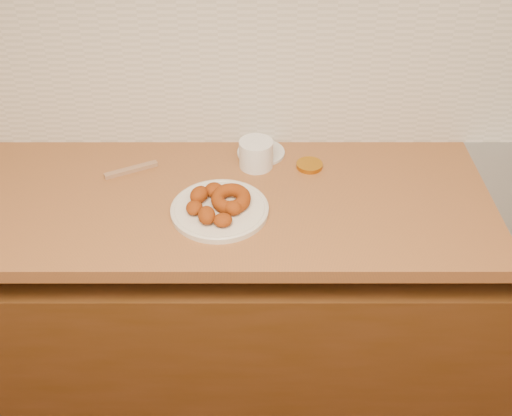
{
  "coord_description": "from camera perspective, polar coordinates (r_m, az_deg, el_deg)",
  "views": [
    {
      "loc": [
        -0.17,
        0.33,
        1.93
      ],
      "look_at": [
        -0.17,
        1.6,
        0.93
      ],
      "focal_mm": 42.0,
      "sensor_mm": 36.0,
      "label": 1
    }
  ],
  "objects": [
    {
      "name": "plastic_tub",
      "position": [
        1.81,
        0.01,
        5.18
      ],
      "size": [
        0.13,
        0.13,
        0.09
      ],
      "primitive_type": "cylinder",
      "rotation": [
        0.0,
        0.0,
        -0.39
      ],
      "color": "silver",
      "rests_on": "butcher_block"
    },
    {
      "name": "wooden_utensil",
      "position": [
        1.84,
        -11.8,
        3.59
      ],
      "size": [
        0.15,
        0.09,
        0.01
      ],
      "primitive_type": "cube",
      "rotation": [
        0.0,
        0.0,
        0.46
      ],
      "color": "#926C4E",
      "rests_on": "butcher_block"
    },
    {
      "name": "fried_dough_chunks",
      "position": [
        1.62,
        -4.36,
        0.28
      ],
      "size": [
        0.16,
        0.19,
        0.05
      ],
      "color": "#7F350F",
      "rests_on": "donut_plate"
    },
    {
      "name": "donut_plate",
      "position": [
        1.65,
        -3.48,
        -0.18
      ],
      "size": [
        0.27,
        0.27,
        0.02
      ],
      "primitive_type": "cylinder",
      "color": "beige",
      "rests_on": "butcher_block"
    },
    {
      "name": "wall_back",
      "position": [
        1.78,
        5.86,
        19.03
      ],
      "size": [
        4.0,
        0.02,
        2.7
      ],
      "primitive_type": "cube",
      "color": "#BDB092",
      "rests_on": "ground"
    },
    {
      "name": "ring_donut",
      "position": [
        1.64,
        -2.43,
        0.9
      ],
      "size": [
        0.12,
        0.12,
        0.05
      ],
      "primitive_type": "torus",
      "rotation": [
        0.1,
        0.0,
        -0.05
      ],
      "color": "#7F350F",
      "rests_on": "donut_plate"
    },
    {
      "name": "brass_jar_lid",
      "position": [
        1.83,
        5.11,
        4.07
      ],
      "size": [
        0.1,
        0.1,
        0.01
      ],
      "primitive_type": "cylinder",
      "rotation": [
        0.0,
        0.0,
        0.34
      ],
      "color": "#B87918",
      "rests_on": "butcher_block"
    },
    {
      "name": "base_cabinet",
      "position": [
        2.07,
        4.85,
        -10.25
      ],
      "size": [
        3.6,
        0.6,
        0.77
      ],
      "primitive_type": "cube",
      "color": "#532E16",
      "rests_on": "floor"
    },
    {
      "name": "tub_lid",
      "position": [
        1.89,
        0.47,
        5.31
      ],
      "size": [
        0.2,
        0.2,
        0.01
      ],
      "primitive_type": "cylinder",
      "rotation": [
        0.0,
        0.0,
        -0.4
      ],
      "color": "silver",
      "rests_on": "butcher_block"
    },
    {
      "name": "butcher_block",
      "position": [
        1.79,
        -15.51,
        0.62
      ],
      "size": [
        2.3,
        0.62,
        0.04
      ],
      "primitive_type": "cube",
      "color": "brown",
      "rests_on": "base_cabinet"
    },
    {
      "name": "backsplash",
      "position": [
        1.82,
        5.58,
        14.45
      ],
      "size": [
        3.6,
        0.02,
        0.6
      ],
      "primitive_type": "cube",
      "color": "beige",
      "rests_on": "wall_back"
    }
  ]
}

